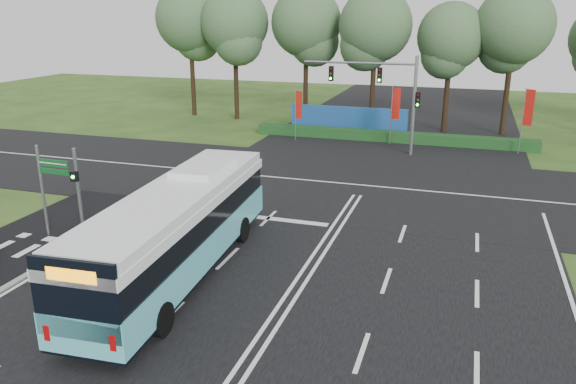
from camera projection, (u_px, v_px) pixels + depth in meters
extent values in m
plane|color=#254A18|center=(304.00, 270.00, 22.41)|extent=(120.00, 120.00, 0.00)
cube|color=black|center=(304.00, 269.00, 22.40)|extent=(20.00, 120.00, 0.04)
cube|color=black|center=(361.00, 185.00, 33.27)|extent=(120.00, 14.00, 0.05)
cube|color=gray|center=(43.00, 266.00, 22.62)|extent=(0.25, 18.00, 0.12)
cube|color=#55BAC4|center=(179.00, 247.00, 21.67)|extent=(3.60, 13.33, 1.21)
cube|color=black|center=(180.00, 260.00, 21.84)|extent=(3.57, 13.27, 0.33)
cube|color=black|center=(178.00, 220.00, 21.34)|extent=(3.47, 13.13, 1.04)
cube|color=white|center=(177.00, 204.00, 21.13)|extent=(3.60, 13.33, 0.38)
cube|color=white|center=(176.00, 194.00, 21.02)|extent=(3.51, 12.80, 0.38)
cube|color=white|center=(204.00, 167.00, 23.45)|extent=(1.97, 3.40, 0.27)
cube|color=black|center=(76.00, 300.00, 15.29)|extent=(2.67, 0.29, 2.42)
cube|color=orange|center=(71.00, 275.00, 15.02)|extent=(1.54, 0.16, 0.38)
cylinder|color=black|center=(189.00, 225.00, 25.61)|extent=(0.38, 1.16, 1.14)
cylinder|color=black|center=(242.00, 230.00, 25.00)|extent=(0.38, 1.16, 1.14)
cylinder|color=black|center=(90.00, 309.00, 18.30)|extent=(0.38, 1.16, 1.14)
cylinder|color=black|center=(162.00, 319.00, 17.70)|extent=(0.38, 1.16, 1.14)
cylinder|color=gray|center=(79.00, 191.00, 25.69)|extent=(0.16, 0.16, 4.02)
cube|color=black|center=(74.00, 176.00, 25.30)|extent=(0.37, 0.30, 0.46)
sphere|color=#19F233|center=(73.00, 177.00, 25.21)|extent=(0.16, 0.16, 0.16)
cylinder|color=gray|center=(43.00, 192.00, 25.18)|extent=(0.13, 0.13, 4.28)
cube|color=#0D4B1D|center=(53.00, 163.00, 24.49)|extent=(1.60, 0.14, 0.32)
cube|color=#0D4B1D|center=(54.00, 172.00, 24.60)|extent=(1.60, 0.14, 0.24)
cube|color=white|center=(52.00, 163.00, 24.46)|extent=(1.50, 0.09, 0.04)
cylinder|color=gray|center=(295.00, 115.00, 44.46)|extent=(0.06, 0.06, 4.03)
cube|color=#B6180F|center=(299.00, 105.00, 44.06)|extent=(0.53, 0.15, 2.15)
cylinder|color=gray|center=(391.00, 116.00, 43.08)|extent=(0.07, 0.07, 4.47)
cube|color=#B6180F|center=(396.00, 104.00, 42.69)|extent=(0.60, 0.05, 2.38)
cylinder|color=gray|center=(522.00, 121.00, 40.00)|extent=(0.07, 0.07, 4.79)
cube|color=#B6180F|center=(529.00, 108.00, 39.47)|extent=(0.60, 0.29, 2.56)
cylinder|color=gray|center=(414.00, 107.00, 39.32)|extent=(0.24, 0.24, 7.00)
cylinder|color=gray|center=(359.00, 63.00, 39.61)|extent=(8.00, 0.16, 0.16)
cube|color=black|center=(380.00, 75.00, 39.41)|extent=(0.32, 0.28, 1.05)
cube|color=black|center=(331.00, 74.00, 40.44)|extent=(0.32, 0.28, 1.05)
cube|color=black|center=(418.00, 100.00, 39.10)|extent=(0.32, 0.28, 1.05)
cube|color=#143918|center=(391.00, 137.00, 44.48)|extent=(22.00, 1.20, 0.80)
cube|color=#1A4A8D|center=(348.00, 120.00, 47.70)|extent=(10.00, 0.30, 2.20)
cylinder|color=black|center=(192.00, 70.00, 54.81)|extent=(0.44, 0.44, 8.78)
sphere|color=#375C36|center=(190.00, 18.00, 53.33)|extent=(6.47, 6.47, 6.47)
cylinder|color=black|center=(236.00, 74.00, 52.94)|extent=(0.44, 0.44, 8.51)
sphere|color=#375C36|center=(234.00, 22.00, 51.51)|extent=(6.27, 6.27, 6.27)
cylinder|color=black|center=(306.00, 76.00, 51.59)|extent=(0.44, 0.44, 8.52)
sphere|color=#375C36|center=(306.00, 22.00, 50.15)|extent=(6.27, 6.27, 6.27)
cylinder|color=black|center=(373.00, 81.00, 48.36)|extent=(0.44, 0.44, 8.34)
sphere|color=#375C36|center=(376.00, 25.00, 46.95)|extent=(6.15, 6.15, 6.15)
cylinder|color=black|center=(447.00, 88.00, 47.15)|extent=(0.44, 0.44, 7.53)
sphere|color=#375C36|center=(451.00, 36.00, 45.87)|extent=(5.55, 5.55, 5.55)
cylinder|color=black|center=(507.00, 85.00, 45.71)|extent=(0.44, 0.44, 8.37)
sphere|color=#375C36|center=(514.00, 25.00, 44.29)|extent=(6.17, 6.17, 6.17)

